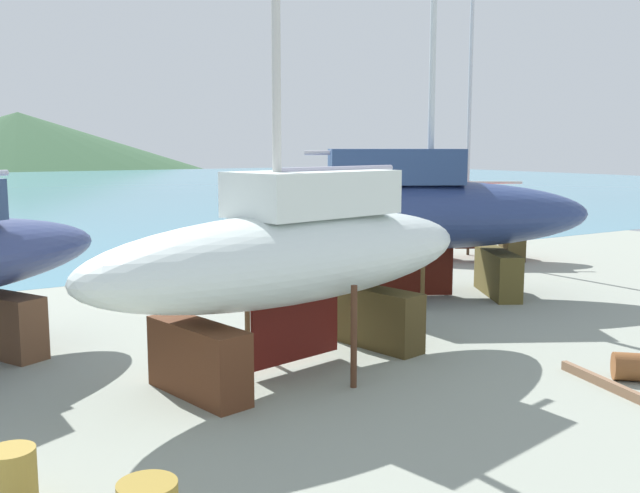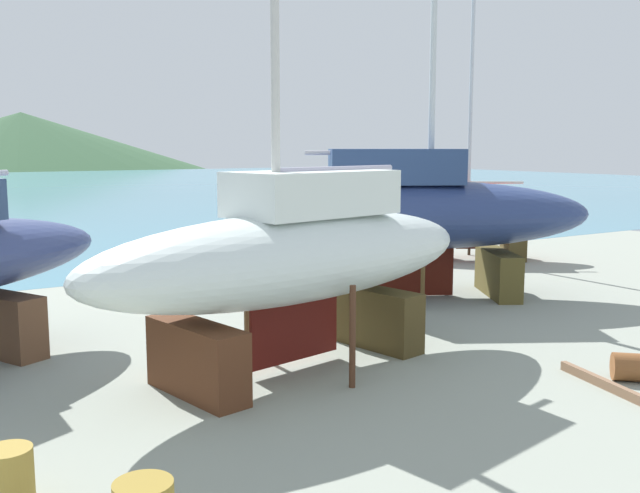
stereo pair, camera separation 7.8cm
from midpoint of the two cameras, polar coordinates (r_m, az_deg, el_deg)
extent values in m
plane|color=gray|center=(18.43, 11.35, -6.11)|extent=(43.44, 43.44, 0.00)
cube|color=teal|center=(79.15, -22.93, 4.15)|extent=(173.77, 109.36, 0.01)
cone|color=#2C5031|center=(173.50, -22.54, 5.92)|extent=(151.53, 151.53, 23.86)
cube|color=#4B3221|center=(28.69, 9.29, 0.09)|extent=(1.48, 1.75, 1.10)
cube|color=#493C1D|center=(29.26, 15.21, 0.07)|extent=(1.48, 1.75, 1.10)
cylinder|color=#423E1D|center=(27.82, 12.72, 0.13)|extent=(0.12, 0.12, 1.46)
cylinder|color=#423728|center=(30.00, 11.90, 0.72)|extent=(0.12, 0.12, 1.46)
ellipsoid|color=red|center=(28.80, 12.35, 2.29)|extent=(6.21, 5.05, 1.05)
cube|color=#461C12|center=(28.90, 12.30, 0.54)|extent=(1.26, 0.87, 0.73)
cube|color=#B61B13|center=(28.80, 12.99, 3.74)|extent=(2.50, 2.23, 0.52)
cylinder|color=silver|center=(28.67, 12.02, 11.44)|extent=(0.15, 0.15, 8.21)
cylinder|color=silver|center=(28.86, 13.92, 4.98)|extent=(1.84, 1.26, 0.10)
cube|color=brown|center=(22.10, 14.11, -2.08)|extent=(1.94, 2.71, 1.33)
cube|color=brown|center=(21.20, 0.33, -2.26)|extent=(1.94, 2.71, 1.33)
cylinder|color=brown|center=(23.25, 6.59, -0.52)|extent=(0.12, 0.12, 2.04)
cylinder|color=brown|center=(19.63, 8.32, -2.13)|extent=(0.12, 0.12, 2.04)
ellipsoid|color=navy|center=(21.25, 7.45, 2.54)|extent=(10.84, 8.11, 2.02)
cube|color=#4D150C|center=(21.48, 7.37, -2.03)|extent=(2.24, 1.31, 1.41)
cube|color=navy|center=(21.08, 6.10, 6.37)|extent=(4.30, 3.63, 1.01)
cylinder|color=silver|center=(20.97, 3.96, 7.47)|extent=(3.28, 1.92, 0.13)
cube|color=#55301C|center=(13.12, -9.62, -8.89)|extent=(1.14, 2.43, 1.31)
cube|color=#46391C|center=(16.06, 4.48, -5.66)|extent=(1.14, 2.43, 1.31)
cylinder|color=#4E2F1E|center=(13.27, 2.77, -7.21)|extent=(0.12, 0.12, 1.93)
cylinder|color=brown|center=(15.61, -5.73, -4.92)|extent=(0.12, 0.12, 1.93)
ellipsoid|color=white|center=(14.14, -1.86, -0.80)|extent=(9.73, 4.67, 1.76)
cube|color=#54140F|center=(14.44, -1.83, -6.68)|extent=(2.21, 0.51, 1.23)
cube|color=silver|center=(14.31, -0.47, 4.28)|extent=(3.64, 2.37, 0.88)
cylinder|color=silver|center=(14.77, 1.54, 6.18)|extent=(3.23, 0.75, 0.12)
cube|color=orange|center=(25.33, 7.02, -1.22)|extent=(0.38, 0.38, 0.82)
cube|color=orange|center=(25.22, 7.05, 0.41)|extent=(0.48, 0.49, 0.63)
sphere|color=tan|center=(25.17, 7.06, 1.37)|extent=(0.22, 0.22, 0.22)
cylinder|color=#A28437|center=(9.99, -23.34, -16.63)|extent=(0.65, 0.65, 0.77)
cylinder|color=brown|center=(15.06, 23.91, -8.80)|extent=(0.95, 0.94, 0.54)
cube|color=#826147|center=(14.37, 22.21, -10.26)|extent=(0.73, 2.61, 0.17)
camera|label=1|loc=(0.04, -89.88, 0.02)|focal=40.14mm
camera|label=2|loc=(0.04, 90.12, -0.02)|focal=40.14mm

